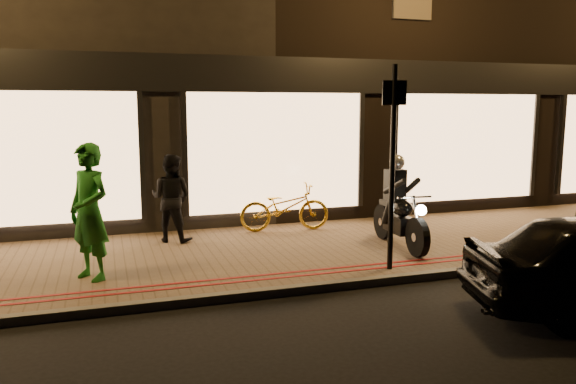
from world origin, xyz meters
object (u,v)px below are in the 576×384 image
object	(u,v)px
sign_post	(393,157)
person_green	(89,212)
motorcycle	(399,212)
bicycle_gold	(285,207)

from	to	relation	value
sign_post	person_green	world-z (taller)	sign_post
motorcycle	bicycle_gold	world-z (taller)	motorcycle
person_green	motorcycle	bearing A→B (deg)	54.60
person_green	bicycle_gold	bearing A→B (deg)	82.17
motorcycle	person_green	world-z (taller)	person_green
sign_post	person_green	bearing A→B (deg)	168.29
bicycle_gold	motorcycle	bearing A→B (deg)	-134.74
motorcycle	person_green	bearing A→B (deg)	-173.40
motorcycle	sign_post	size ratio (longest dim) A/B	0.65
sign_post	bicycle_gold	size ratio (longest dim) A/B	1.71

